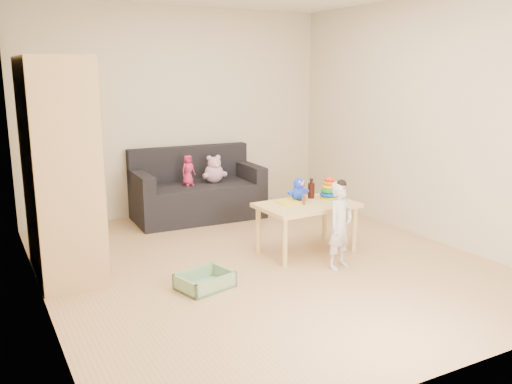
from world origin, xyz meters
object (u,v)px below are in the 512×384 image
wardrobe (60,169)px  play_table (306,228)px  toddler (340,227)px  sofa (198,201)px

wardrobe → play_table: 2.44m
toddler → sofa: bearing=84.7°
play_table → wardrobe: bearing=166.2°
wardrobe → toddler: 2.59m
play_table → toddler: size_ratio=1.21×
play_table → sofa: bearing=105.6°
wardrobe → sofa: bearing=33.3°
wardrobe → play_table: wardrobe is taller
sofa → toddler: 2.32m
play_table → toddler: toddler is taller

